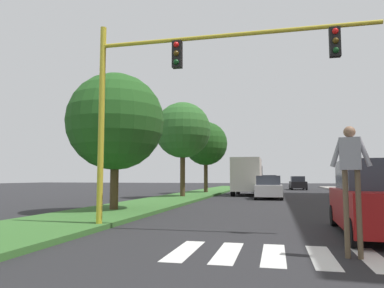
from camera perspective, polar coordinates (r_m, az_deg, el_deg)
ground_plane at (r=28.89m, az=13.85°, el=-8.12°), size 140.00×140.00×0.00m
crosswalk at (r=7.59m, az=16.25°, el=-16.49°), size 4.95×2.20×0.01m
median_strip at (r=27.70m, az=-1.01°, el=-8.25°), size 3.72×64.00×0.15m
tree_mid at (r=16.26m, az=-11.94°, el=3.43°), size 4.24×4.24×5.92m
tree_far at (r=26.85m, az=-1.47°, el=2.16°), size 4.13×4.13×6.92m
tree_distant at (r=34.15m, az=2.17°, el=0.04°), size 4.09×4.09×6.59m
traffic_light_gantry at (r=10.74m, az=-2.77°, el=9.93°), size 8.01×0.30×6.00m
pedestrian_performer at (r=7.55m, az=23.70°, el=-3.66°), size 0.75×0.32×2.49m
suv_crossing at (r=10.72m, az=27.09°, el=-7.79°), size 2.11×4.66×1.97m
sedan_midblock at (r=26.42m, az=11.89°, el=-6.79°), size 2.01×4.22×1.63m
sedan_distant at (r=37.99m, az=11.89°, el=-6.23°), size 2.03×4.43×1.74m
sedan_far_horizon at (r=47.02m, az=16.29°, el=-5.97°), size 2.02×4.16×1.66m
truck_box_delivery at (r=31.43m, az=8.73°, el=-4.99°), size 2.40×6.20×3.10m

